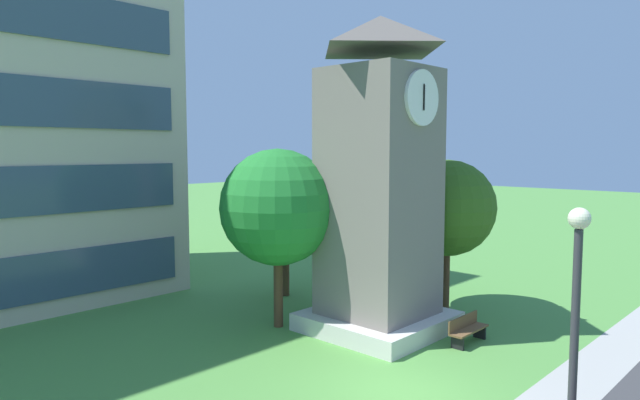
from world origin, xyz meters
TOP-DOWN VIEW (x-y plane):
  - ground_plane at (0.00, 0.00)m, footprint 160.00×160.00m
  - clock_tower at (3.77, 3.59)m, footprint 4.38×4.38m
  - park_bench at (4.64, 0.62)m, footprint 1.80×0.49m
  - street_lamp at (-2.08, -4.95)m, footprint 0.36×0.36m
  - tree_near_tower at (7.57, 3.16)m, footprint 3.74×3.74m
  - tree_streetside at (4.73, 9.35)m, footprint 2.82×2.82m
  - tree_by_building at (1.61, 6.37)m, footprint 4.09×4.09m

SIDE VIEW (x-z plane):
  - ground_plane at x=0.00m, z-range 0.00..0.00m
  - park_bench at x=4.64m, z-range 0.02..0.90m
  - street_lamp at x=-2.08m, z-range 0.68..6.03m
  - tree_streetside at x=4.73m, z-range 1.04..5.99m
  - tree_near_tower at x=7.57m, z-range 1.07..6.97m
  - tree_by_building at x=1.61m, z-range 1.10..7.43m
  - clock_tower at x=3.77m, z-range -0.56..10.18m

